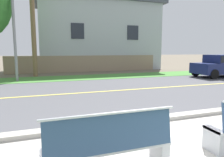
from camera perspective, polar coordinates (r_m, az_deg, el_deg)
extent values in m
plane|color=#665B4C|center=(10.57, -6.02, -2.21)|extent=(140.00, 140.00, 0.00)
cube|color=#ADA89E|center=(5.36, 7.89, -11.58)|extent=(44.00, 0.30, 0.11)
cube|color=#515156|center=(9.14, -3.91, -3.74)|extent=(52.00, 8.00, 0.01)
cube|color=#E0CC4C|center=(9.14, -3.91, -3.71)|extent=(48.00, 0.14, 0.01)
cube|color=#478438|center=(14.07, -9.30, 0.25)|extent=(48.00, 2.80, 0.02)
cube|color=silver|center=(3.60, 12.99, -18.80)|extent=(0.14, 0.40, 0.45)
cube|color=silver|center=(3.18, -1.24, -18.37)|extent=(1.90, 0.44, 0.05)
cube|color=navy|center=(2.89, -0.05, -14.92)|extent=(1.82, 0.12, 0.52)
cylinder|color=silver|center=(2.79, 0.02, -9.67)|extent=(1.90, 0.04, 0.04)
cube|color=silver|center=(4.26, 26.43, -15.12)|extent=(0.14, 0.40, 0.45)
cube|color=navy|center=(16.38, 28.49, 2.61)|extent=(4.30, 1.76, 0.72)
cube|color=navy|center=(16.35, 28.63, 4.78)|extent=(2.24, 1.58, 0.60)
cube|color=black|center=(16.35, 28.63, 4.85)|extent=(2.15, 1.62, 0.43)
cylinder|color=black|center=(14.68, 26.57, 1.06)|extent=(0.64, 0.18, 0.64)
cylinder|color=black|center=(15.89, 22.27, 1.76)|extent=(0.64, 0.18, 0.64)
cylinder|color=gray|center=(13.56, -25.75, 14.68)|extent=(0.16, 0.16, 7.26)
cylinder|color=brown|center=(15.62, -21.11, 13.77)|extent=(0.32, 0.32, 7.19)
cube|color=gray|center=(18.07, -7.14, 4.14)|extent=(13.00, 0.36, 1.40)
cube|color=#A3ADB2|center=(21.61, -4.16, 11.27)|extent=(11.34, 6.40, 6.30)
cube|color=#474C56|center=(22.09, -4.25, 20.24)|extent=(12.25, 6.91, 0.60)
cube|color=#232833|center=(17.95, -9.56, 12.92)|extent=(1.10, 0.06, 1.30)
cube|color=#232833|center=(19.45, 5.81, 12.58)|extent=(1.10, 0.06, 1.30)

